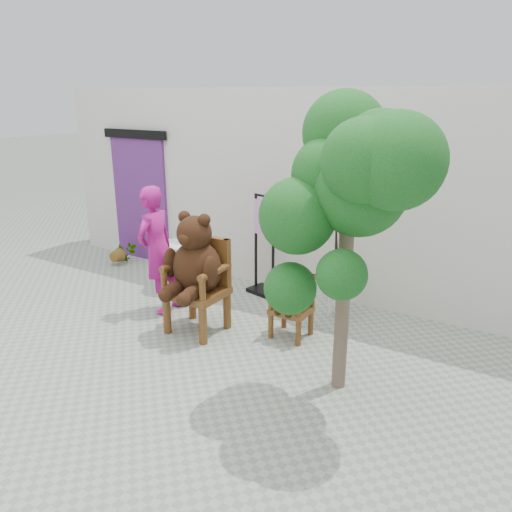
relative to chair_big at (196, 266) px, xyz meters
The scene contains 11 objects.
ground_plane 1.18m from the chair_big, 66.88° to the right, with size 60.00×60.00×0.00m, color gray.
back_wall 2.47m from the chair_big, 82.45° to the left, with size 9.00×1.00×3.00m, color silver.
doorway 3.27m from the chair_big, 145.54° to the left, with size 1.40×0.11×2.33m.
chair_big is the anchor object (origin of this frame).
chair_small 1.26m from the chair_big, 23.95° to the left, with size 0.46×0.47×0.87m.
person 0.88m from the chair_big, 163.37° to the left, with size 0.64×0.42×1.74m, color #AB1579.
cafe_table 1.67m from the chair_big, 139.76° to the left, with size 0.60×0.60×0.70m.
display_stand 1.57m from the chair_big, 87.15° to the left, with size 0.52×0.45×1.51m.
stool_bucket 1.90m from the chair_big, 43.91° to the left, with size 0.32×0.32×1.45m.
tree 2.54m from the chair_big, 11.92° to the right, with size 1.62×1.32×2.96m.
potted_plant 3.18m from the chair_big, 153.49° to the left, with size 0.39×0.33×0.43m, color #113F18.
Camera 1 is at (3.38, -3.86, 2.90)m, focal length 35.00 mm.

